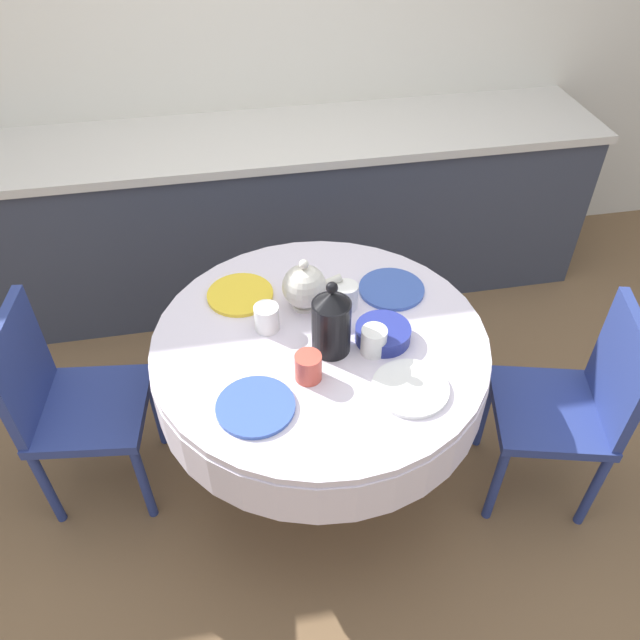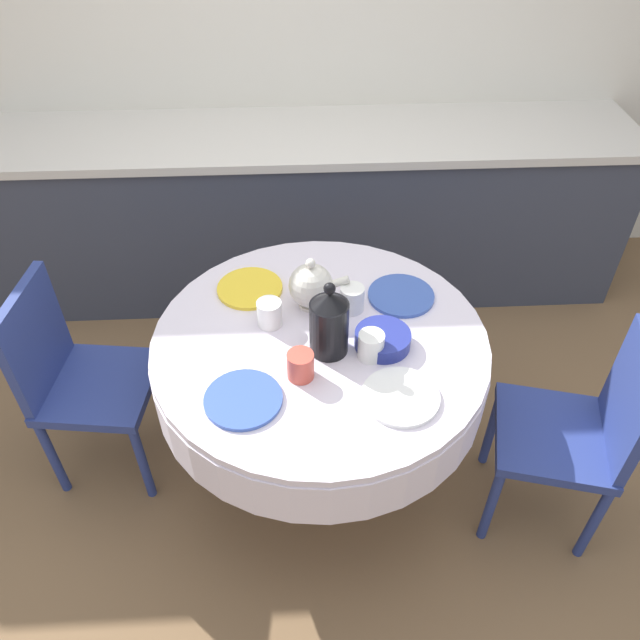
{
  "view_description": "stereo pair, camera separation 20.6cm",
  "coord_description": "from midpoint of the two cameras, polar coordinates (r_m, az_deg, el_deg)",
  "views": [
    {
      "loc": [
        -0.28,
        -1.51,
        2.2
      ],
      "look_at": [
        0.0,
        0.0,
        0.83
      ],
      "focal_mm": 35.0,
      "sensor_mm": 36.0,
      "label": 1
    },
    {
      "loc": [
        -0.08,
        -1.53,
        2.2
      ],
      "look_at": [
        0.0,
        0.0,
        0.83
      ],
      "focal_mm": 35.0,
      "sensor_mm": 36.0,
      "label": 2
    }
  ],
  "objects": [
    {
      "name": "kitchen_counter",
      "position": [
        3.31,
        -5.95,
        9.55
      ],
      "size": [
        3.24,
        0.64,
        0.88
      ],
      "color": "#383D4C",
      "rests_on": "ground_plane"
    },
    {
      "name": "teapot",
      "position": [
        2.18,
        -4.11,
        2.95
      ],
      "size": [
        0.22,
        0.16,
        0.2
      ],
      "color": "silver",
      "rests_on": "dining_table"
    },
    {
      "name": "plate_far_left",
      "position": [
        2.3,
        -9.86,
        2.2
      ],
      "size": [
        0.24,
        0.24,
        0.01
      ],
      "primitive_type": "cylinder",
      "color": "yellow",
      "rests_on": "dining_table"
    },
    {
      "name": "cup_near_right",
      "position": [
        2.03,
        2.06,
        -2.05
      ],
      "size": [
        0.09,
        0.09,
        0.09
      ],
      "primitive_type": "cylinder",
      "color": "white",
      "rests_on": "dining_table"
    },
    {
      "name": "fruit_bowl",
      "position": [
        2.09,
        2.98,
        -1.38
      ],
      "size": [
        0.19,
        0.19,
        0.05
      ],
      "primitive_type": "cylinder",
      "color": "navy",
      "rests_on": "dining_table"
    },
    {
      "name": "wall_back",
      "position": [
        3.27,
        -7.79,
        25.51
      ],
      "size": [
        7.0,
        0.05,
        2.6
      ],
      "color": "silver",
      "rests_on": "ground_plane"
    },
    {
      "name": "chair_right",
      "position": [
        2.47,
        -24.44,
        -6.75
      ],
      "size": [
        0.45,
        0.45,
        0.87
      ],
      "rotation": [
        0.0,
        0.0,
        -1.7
      ],
      "color": "navy",
      "rests_on": "ground_plane"
    },
    {
      "name": "plate_near_right",
      "position": [
        1.95,
        5.28,
        -6.35
      ],
      "size": [
        0.24,
        0.24,
        0.01
      ],
      "primitive_type": "cylinder",
      "color": "white",
      "rests_on": "dining_table"
    },
    {
      "name": "dining_table",
      "position": [
        2.2,
        -2.68,
        -4.17
      ],
      "size": [
        1.15,
        1.15,
        0.75
      ],
      "color": "brown",
      "rests_on": "ground_plane"
    },
    {
      "name": "cup_far_right",
      "position": [
        2.2,
        -0.27,
        2.08
      ],
      "size": [
        0.09,
        0.09,
        0.09
      ],
      "primitive_type": "cylinder",
      "color": "white",
      "rests_on": "dining_table"
    },
    {
      "name": "coffee_carafe",
      "position": [
        1.99,
        -1.9,
        -0.31
      ],
      "size": [
        0.13,
        0.13,
        0.28
      ],
      "color": "black",
      "rests_on": "dining_table"
    },
    {
      "name": "cup_near_left",
      "position": [
        1.95,
        -4.11,
        -4.45
      ],
      "size": [
        0.09,
        0.09,
        0.09
      ],
      "primitive_type": "cylinder",
      "color": "#CC4C3D",
      "rests_on": "dining_table"
    },
    {
      "name": "plate_near_left",
      "position": [
        1.91,
        -9.02,
        -7.98
      ],
      "size": [
        0.24,
        0.24,
        0.01
      ],
      "primitive_type": "cylinder",
      "color": "#3856AD",
      "rests_on": "dining_table"
    },
    {
      "name": "plate_far_right",
      "position": [
        2.3,
        4.03,
        2.74
      ],
      "size": [
        0.24,
        0.24,
        0.01
      ],
      "primitive_type": "cylinder",
      "color": "#3856AD",
      "rests_on": "dining_table"
    },
    {
      "name": "chair_left",
      "position": [
        2.39,
        19.98,
        -7.14
      ],
      "size": [
        0.49,
        0.49,
        0.87
      ],
      "rotation": [
        0.0,
        0.0,
        1.32
      ],
      "color": "navy",
      "rests_on": "ground_plane"
    },
    {
      "name": "ground_plane",
      "position": [
        2.68,
        -2.25,
        -13.39
      ],
      "size": [
        12.0,
        12.0,
        0.0
      ],
      "primitive_type": "plane",
      "color": "brown"
    },
    {
      "name": "cup_far_left",
      "position": [
        2.13,
        -7.66,
        0.08
      ],
      "size": [
        0.09,
        0.09,
        0.09
      ],
      "primitive_type": "cylinder",
      "color": "white",
      "rests_on": "dining_table"
    }
  ]
}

